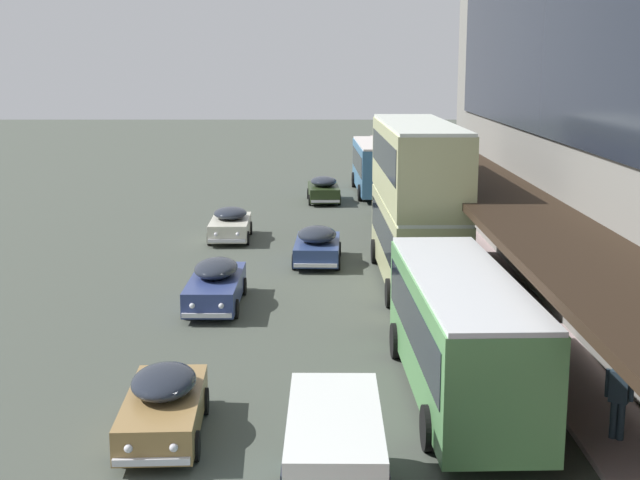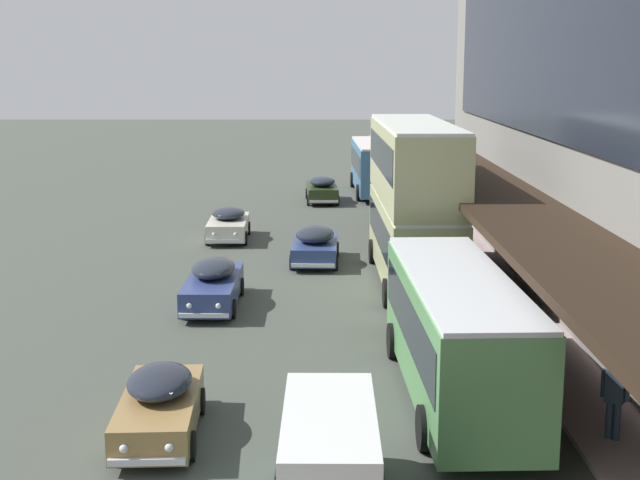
{
  "view_description": "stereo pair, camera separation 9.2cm",
  "coord_description": "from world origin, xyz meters",
  "px_view_note": "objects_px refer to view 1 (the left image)",
  "views": [
    {
      "loc": [
        0.36,
        -10.1,
        8.23
      ],
      "look_at": [
        0.34,
        20.9,
        2.02
      ],
      "focal_mm": 50.0,
      "sensor_mm": 36.0,
      "label": 1
    },
    {
      "loc": [
        0.45,
        -10.1,
        8.23
      ],
      "look_at": [
        0.34,
        20.9,
        2.02
      ],
      "focal_mm": 50.0,
      "sensor_mm": 36.0,
      "label": 2
    }
  ],
  "objects_px": {
    "transit_bus_kerbside_front": "(417,198)",
    "transit_bus_kerbside_far": "(461,328)",
    "sedan_far_back": "(318,245)",
    "sedan_second_mid": "(231,224)",
    "vw_van": "(335,454)",
    "sedan_oncoming_rear": "(324,189)",
    "pedestrian_at_kerb": "(619,394)",
    "sedan_trailing_mid": "(391,204)",
    "sedan_lead_near": "(216,284)",
    "transit_bus_kerbside_rear": "(378,164)",
    "sedan_second_near": "(164,404)"
  },
  "relations": [
    {
      "from": "transit_bus_kerbside_front",
      "to": "transit_bus_kerbside_far",
      "type": "xyz_separation_m",
      "value": [
        -0.13,
        -11.73,
        -1.45
      ]
    },
    {
      "from": "sedan_far_back",
      "to": "sedan_second_mid",
      "type": "height_order",
      "value": "sedan_far_back"
    },
    {
      "from": "transit_bus_kerbside_far",
      "to": "vw_van",
      "type": "bearing_deg",
      "value": -119.81
    },
    {
      "from": "sedan_oncoming_rear",
      "to": "pedestrian_at_kerb",
      "type": "height_order",
      "value": "pedestrian_at_kerb"
    },
    {
      "from": "sedan_oncoming_rear",
      "to": "sedan_second_mid",
      "type": "xyz_separation_m",
      "value": [
        -4.44,
        -11.42,
        -0.02
      ]
    },
    {
      "from": "sedan_trailing_mid",
      "to": "vw_van",
      "type": "height_order",
      "value": "vw_van"
    },
    {
      "from": "transit_bus_kerbside_front",
      "to": "sedan_lead_near",
      "type": "relative_size",
      "value": 2.13
    },
    {
      "from": "sedan_lead_near",
      "to": "sedan_far_back",
      "type": "bearing_deg",
      "value": 62.32
    },
    {
      "from": "sedan_lead_near",
      "to": "pedestrian_at_kerb",
      "type": "xyz_separation_m",
      "value": [
        10.04,
        -11.36,
        0.4
      ]
    },
    {
      "from": "transit_bus_kerbside_far",
      "to": "sedan_oncoming_rear",
      "type": "height_order",
      "value": "transit_bus_kerbside_far"
    },
    {
      "from": "sedan_oncoming_rear",
      "to": "sedan_trailing_mid",
      "type": "height_order",
      "value": "sedan_trailing_mid"
    },
    {
      "from": "transit_bus_kerbside_far",
      "to": "vw_van",
      "type": "distance_m",
      "value": 6.44
    },
    {
      "from": "transit_bus_kerbside_rear",
      "to": "sedan_lead_near",
      "type": "relative_size",
      "value": 1.91
    },
    {
      "from": "vw_van",
      "to": "pedestrian_at_kerb",
      "type": "height_order",
      "value": "pedestrian_at_kerb"
    },
    {
      "from": "sedan_lead_near",
      "to": "pedestrian_at_kerb",
      "type": "bearing_deg",
      "value": -48.51
    },
    {
      "from": "transit_bus_kerbside_far",
      "to": "sedan_far_back",
      "type": "distance_m",
      "value": 15.67
    },
    {
      "from": "sedan_lead_near",
      "to": "pedestrian_at_kerb",
      "type": "height_order",
      "value": "pedestrian_at_kerb"
    },
    {
      "from": "sedan_trailing_mid",
      "to": "sedan_far_back",
      "type": "bearing_deg",
      "value": -110.04
    },
    {
      "from": "sedan_oncoming_rear",
      "to": "sedan_second_mid",
      "type": "bearing_deg",
      "value": -111.22
    },
    {
      "from": "sedan_second_near",
      "to": "pedestrian_at_kerb",
      "type": "distance_m",
      "value": 9.98
    },
    {
      "from": "sedan_second_near",
      "to": "vw_van",
      "type": "relative_size",
      "value": 0.95
    },
    {
      "from": "transit_bus_kerbside_front",
      "to": "transit_bus_kerbside_far",
      "type": "bearing_deg",
      "value": -90.63
    },
    {
      "from": "sedan_second_mid",
      "to": "sedan_lead_near",
      "type": "bearing_deg",
      "value": -86.78
    },
    {
      "from": "transit_bus_kerbside_rear",
      "to": "vw_van",
      "type": "distance_m",
      "value": 40.75
    },
    {
      "from": "transit_bus_kerbside_rear",
      "to": "sedan_second_near",
      "type": "bearing_deg",
      "value": -100.82
    },
    {
      "from": "transit_bus_kerbside_front",
      "to": "transit_bus_kerbside_rear",
      "type": "distance_m",
      "value": 23.37
    },
    {
      "from": "sedan_lead_near",
      "to": "sedan_second_near",
      "type": "xyz_separation_m",
      "value": [
        0.08,
        -10.84,
        -0.03
      ]
    },
    {
      "from": "transit_bus_kerbside_front",
      "to": "transit_bus_kerbside_rear",
      "type": "height_order",
      "value": "transit_bus_kerbside_front"
    },
    {
      "from": "sedan_far_back",
      "to": "sedan_lead_near",
      "type": "height_order",
      "value": "sedan_far_back"
    },
    {
      "from": "sedan_second_mid",
      "to": "vw_van",
      "type": "distance_m",
      "value": 26.2
    },
    {
      "from": "transit_bus_kerbside_rear",
      "to": "pedestrian_at_kerb",
      "type": "height_order",
      "value": "transit_bus_kerbside_rear"
    },
    {
      "from": "sedan_trailing_mid",
      "to": "vw_van",
      "type": "relative_size",
      "value": 0.94
    },
    {
      "from": "transit_bus_kerbside_rear",
      "to": "sedan_oncoming_rear",
      "type": "height_order",
      "value": "transit_bus_kerbside_rear"
    },
    {
      "from": "transit_bus_kerbside_front",
      "to": "sedan_lead_near",
      "type": "bearing_deg",
      "value": -156.58
    },
    {
      "from": "transit_bus_kerbside_far",
      "to": "sedan_trailing_mid",
      "type": "height_order",
      "value": "transit_bus_kerbside_far"
    },
    {
      "from": "sedan_oncoming_rear",
      "to": "transit_bus_kerbside_rear",
      "type": "bearing_deg",
      "value": 44.47
    },
    {
      "from": "sedan_far_back",
      "to": "sedan_lead_near",
      "type": "bearing_deg",
      "value": -117.68
    },
    {
      "from": "sedan_far_back",
      "to": "pedestrian_at_kerb",
      "type": "distance_m",
      "value": 19.12
    },
    {
      "from": "sedan_far_back",
      "to": "sedan_oncoming_rear",
      "type": "bearing_deg",
      "value": 88.87
    },
    {
      "from": "sedan_oncoming_rear",
      "to": "sedan_trailing_mid",
      "type": "xyz_separation_m",
      "value": [
        3.55,
        -5.85,
        0.03
      ]
    },
    {
      "from": "sedan_oncoming_rear",
      "to": "sedan_second_mid",
      "type": "distance_m",
      "value": 12.25
    },
    {
      "from": "transit_bus_kerbside_far",
      "to": "sedan_oncoming_rear",
      "type": "distance_m",
      "value": 31.87
    },
    {
      "from": "sedan_lead_near",
      "to": "sedan_second_near",
      "type": "relative_size",
      "value": 1.14
    },
    {
      "from": "transit_bus_kerbside_rear",
      "to": "sedan_lead_near",
      "type": "xyz_separation_m",
      "value": [
        -7.21,
        -26.42,
        -1.1
      ]
    },
    {
      "from": "transit_bus_kerbside_rear",
      "to": "transit_bus_kerbside_far",
      "type": "bearing_deg",
      "value": -90.31
    },
    {
      "from": "sedan_second_mid",
      "to": "transit_bus_kerbside_far",
      "type": "bearing_deg",
      "value": -69.27
    },
    {
      "from": "transit_bus_kerbside_rear",
      "to": "sedan_second_near",
      "type": "xyz_separation_m",
      "value": [
        -7.12,
        -37.26,
        -1.14
      ]
    },
    {
      "from": "transit_bus_kerbside_front",
      "to": "sedan_far_back",
      "type": "distance_m",
      "value": 5.67
    },
    {
      "from": "transit_bus_kerbside_rear",
      "to": "sedan_trailing_mid",
      "type": "bearing_deg",
      "value": -89.24
    },
    {
      "from": "transit_bus_kerbside_far",
      "to": "sedan_second_mid",
      "type": "distance_m",
      "value": 21.69
    }
  ]
}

